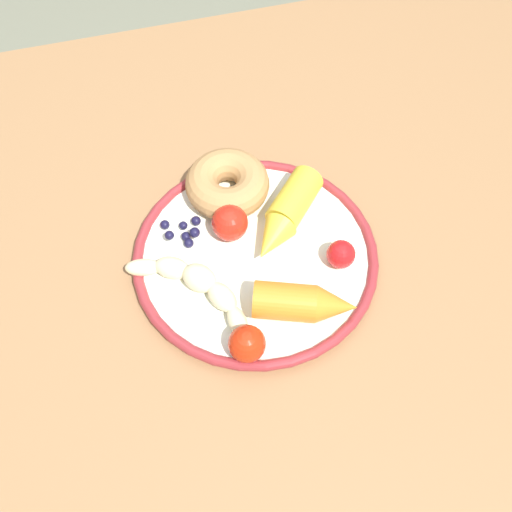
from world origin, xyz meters
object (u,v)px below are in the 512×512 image
Objects in this scene: donut at (227,184)px; carrot_orange at (305,303)px; banana at (196,284)px; tomato_near at (341,254)px; blueberry_pile at (183,231)px; carrot_yellow at (285,215)px; plate at (256,257)px; tomato_mid at (247,344)px; dining_table at (213,304)px; tomato_far at (230,223)px.

carrot_orange is at bearing -77.45° from donut.
banana is 0.16m from tomato_near.
carrot_yellow is at bearing -8.06° from blueberry_pile.
carrot_orange is at bearing -69.58° from plate.
donut is 2.30× the size of blueberry_pile.
tomato_near is at bearing -52.72° from donut.
donut reaches higher than banana.
carrot_yellow is at bearing 59.55° from tomato_mid.
carrot_yellow is 3.03× the size of tomato_mid.
dining_table is 0.16m from donut.
plate is at bearing -84.62° from donut.
tomato_mid reaches higher than dining_table.
banana is 0.12m from carrot_orange.
donut is 0.08m from blueberry_pile.
tomato_far is (-0.01, -0.06, 0.00)m from donut.
plate is 0.10m from donut.
banana is 0.09m from tomato_mid.
banana is 0.07m from blueberry_pile.
blueberry_pile reaches higher than plate.
carrot_yellow is (0.12, 0.06, 0.01)m from banana.
plate is 7.25× the size of tomato_mid.
donut is at bearing 78.78° from tomato_far.
blueberry_pile is at bearing -144.71° from donut.
dining_table is 0.16m from carrot_yellow.
tomato_near is at bearing -33.07° from tomato_far.
tomato_far reaches higher than dining_table.
carrot_yellow is at bearing 17.20° from dining_table.
tomato_far is at bearing 49.11° from banana.
carrot_orange is 0.13m from tomato_far.
dining_table is 9.83× the size of banana.
donut is at bearing 63.23° from dining_table.
dining_table is 4.46× the size of plate.
carrot_yellow reaches higher than dining_table.
blueberry_pile is (-0.12, 0.02, -0.01)m from carrot_yellow.
blueberry_pile is 1.04× the size of tomato_far.
carrot_orange and donut have the same top height.
donut is 0.06m from tomato_far.
carrot_yellow reaches higher than plate.
carrot_orange is 0.17m from blueberry_pile.
blueberry_pile is 0.06m from tomato_far.
dining_table is 0.16m from tomato_mid.
donut is (-0.05, 0.06, 0.00)m from carrot_yellow.
plate is 6.64× the size of tomato_far.
carrot_orange is 0.12m from carrot_yellow.
tomato_near is at bearing 30.69° from tomato_mid.
banana is at bearing -91.10° from blueberry_pile.
plate is at bearing 110.42° from carrot_orange.
plate is 0.12m from tomato_mid.
donut reaches higher than tomato_near.
plate is at bearing 69.95° from tomato_mid.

